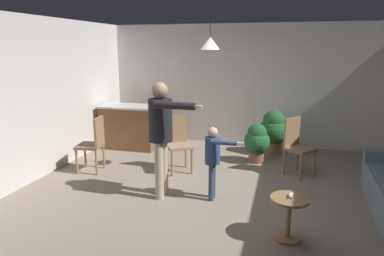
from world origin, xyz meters
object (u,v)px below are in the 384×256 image
object	(u,v)px
kitchen_counter	(130,127)
person_child	(213,155)
potted_plant_corner	(273,130)
side_table_by_couch	(289,213)
dining_chair_centre_back	(93,142)
spare_remote_on_table	(291,196)
person_adult	(162,128)
dining_chair_near_wall	(178,141)
potted_plant_by_wall	(257,141)
dining_chair_by_counter	(297,144)

from	to	relation	value
kitchen_counter	person_child	size ratio (longest dim) A/B	1.16
person_child	potted_plant_corner	bearing A→B (deg)	164.69
side_table_by_couch	person_child	xyz separation A→B (m)	(-1.07, 0.85, 0.35)
dining_chair_centre_back	spare_remote_on_table	size ratio (longest dim) A/B	7.69
person_adult	spare_remote_on_table	xyz separation A→B (m)	(1.83, -0.73, -0.53)
person_adult	spare_remote_on_table	distance (m)	2.04
dining_chair_near_wall	potted_plant_corner	size ratio (longest dim) A/B	1.09
potted_plant_corner	spare_remote_on_table	xyz separation A→B (m)	(0.34, -3.41, 0.03)
kitchen_counter	side_table_by_couch	distance (m)	4.56
dining_chair_centre_back	spare_remote_on_table	world-z (taller)	dining_chair_centre_back
potted_plant_corner	spare_remote_on_table	bearing A→B (deg)	-84.29
dining_chair_near_wall	potted_plant_by_wall	size ratio (longest dim) A/B	1.30
dining_chair_by_counter	potted_plant_by_wall	world-z (taller)	dining_chair_by_counter
dining_chair_by_counter	potted_plant_by_wall	distance (m)	0.88
potted_plant_corner	spare_remote_on_table	world-z (taller)	potted_plant_corner
dining_chair_centre_back	potted_plant_by_wall	bearing A→B (deg)	-73.47
side_table_by_couch	dining_chair_centre_back	bearing A→B (deg)	156.64
dining_chair_centre_back	potted_plant_corner	distance (m)	3.62
dining_chair_by_counter	potted_plant_by_wall	bearing A→B (deg)	-84.46
spare_remote_on_table	potted_plant_by_wall	bearing A→B (deg)	102.79
person_adult	potted_plant_corner	distance (m)	3.11
kitchen_counter	spare_remote_on_table	bearing A→B (deg)	-41.39
spare_remote_on_table	dining_chair_centre_back	bearing A→B (deg)	156.98
person_adult	person_child	size ratio (longest dim) A/B	1.57
person_adult	dining_chair_by_counter	distance (m)	2.50
person_adult	dining_chair_by_counter	xyz separation A→B (m)	(1.93, 1.51, -0.52)
dining_chair_by_counter	potted_plant_corner	size ratio (longest dim) A/B	1.09
kitchen_counter	spare_remote_on_table	distance (m)	4.56
potted_plant_by_wall	spare_remote_on_table	size ratio (longest dim) A/B	5.92
dining_chair_near_wall	dining_chair_by_counter	bearing A→B (deg)	156.60
potted_plant_corner	potted_plant_by_wall	world-z (taller)	potted_plant_corner
spare_remote_on_table	person_child	bearing A→B (deg)	142.39
side_table_by_couch	person_child	size ratio (longest dim) A/B	0.48
side_table_by_couch	dining_chair_by_counter	size ratio (longest dim) A/B	0.52
kitchen_counter	spare_remote_on_table	xyz separation A→B (m)	(3.42, -3.01, 0.06)
dining_chair_near_wall	person_child	bearing A→B (deg)	96.25
kitchen_counter	spare_remote_on_table	size ratio (longest dim) A/B	9.69
person_child	potted_plant_by_wall	distance (m)	1.96
person_child	potted_plant_by_wall	xyz separation A→B (m)	(0.47, 1.88, -0.25)
side_table_by_couch	dining_chair_by_counter	bearing A→B (deg)	87.04
side_table_by_couch	spare_remote_on_table	size ratio (longest dim) A/B	4.00
spare_remote_on_table	dining_chair_by_counter	bearing A→B (deg)	87.35
kitchen_counter	spare_remote_on_table	world-z (taller)	kitchen_counter
potted_plant_corner	person_adult	bearing A→B (deg)	-118.99
kitchen_counter	person_adult	world-z (taller)	person_adult
dining_chair_near_wall	potted_plant_by_wall	world-z (taller)	dining_chair_near_wall
potted_plant_corner	potted_plant_by_wall	xyz separation A→B (m)	(-0.28, -0.69, -0.08)
side_table_by_couch	dining_chair_near_wall	distance (m)	2.72
dining_chair_centre_back	dining_chair_by_counter	bearing A→B (deg)	-85.48
kitchen_counter	dining_chair_centre_back	xyz separation A→B (m)	(0.04, -1.58, 0.07)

